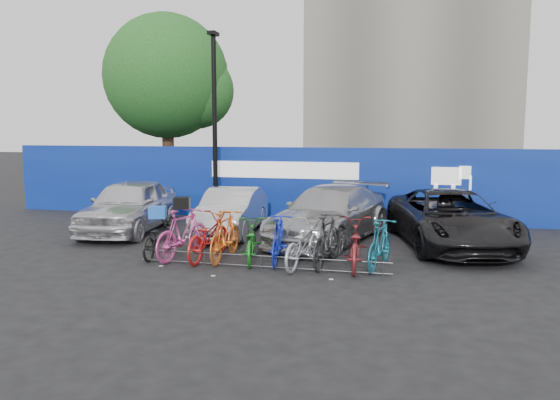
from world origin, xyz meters
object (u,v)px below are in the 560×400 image
(bike_1, at_px, (183,234))
(bike_9, at_px, (380,244))
(car_3, at_px, (450,219))
(bike_5, at_px, (279,240))
(car_2, at_px, (329,214))
(bike_7, at_px, (327,240))
(bike_2, at_px, (208,237))
(bike_3, at_px, (225,236))
(car_0, at_px, (129,206))
(lamppost, at_px, (215,121))
(bike_rack, at_px, (261,261))
(bike_0, at_px, (158,237))
(bike_8, at_px, (354,244))
(bike_4, at_px, (250,241))
(car_1, at_px, (231,211))
(tree, at_px, (172,80))
(bike_6, at_px, (303,244))

(bike_1, relative_size, bike_9, 1.10)
(car_3, relative_size, bike_5, 2.88)
(car_2, xyz_separation_m, bike_7, (0.35, -2.74, -0.15))
(bike_2, bearing_deg, bike_3, -178.23)
(car_0, distance_m, bike_9, 7.85)
(lamppost, relative_size, bike_1, 3.11)
(bike_rack, distance_m, car_2, 3.50)
(bike_3, xyz_separation_m, bike_9, (3.49, 0.06, -0.04))
(bike_0, bearing_deg, car_0, -53.76)
(bike_rack, distance_m, bike_9, 2.59)
(car_0, height_order, bike_7, car_0)
(bike_0, bearing_deg, bike_8, 176.53)
(bike_9, bearing_deg, bike_8, 20.04)
(bike_4, distance_m, bike_8, 2.36)
(bike_rack, relative_size, car_1, 1.41)
(car_0, bearing_deg, bike_5, -34.21)
(tree, height_order, bike_3, tree)
(bike_9, bearing_deg, bike_5, 13.15)
(car_1, xyz_separation_m, car_2, (2.87, -0.29, 0.08))
(lamppost, relative_size, bike_6, 3.17)
(bike_8, height_order, bike_9, bike_9)
(lamppost, height_order, bike_9, lamppost)
(car_2, relative_size, bike_9, 2.83)
(car_0, height_order, car_2, car_0)
(bike_4, height_order, bike_7, bike_7)
(bike_rack, height_order, bike_8, bike_8)
(car_1, relative_size, bike_3, 2.06)
(bike_3, height_order, bike_9, bike_3)
(car_1, height_order, bike_5, car_1)
(lamppost, bearing_deg, car_3, -20.34)
(lamppost, bearing_deg, bike_9, -43.49)
(bike_0, distance_m, bike_9, 5.17)
(bike_5, bearing_deg, bike_2, -5.45)
(tree, bearing_deg, bike_0, -67.88)
(car_2, height_order, bike_3, car_2)
(car_1, bearing_deg, bike_3, -77.84)
(car_2, bearing_deg, car_3, 15.39)
(car_3, relative_size, bike_1, 2.65)
(car_1, bearing_deg, car_0, -177.45)
(bike_4, relative_size, bike_7, 0.93)
(bike_2, bearing_deg, bike_1, 10.93)
(bike_3, bearing_deg, bike_rack, 152.28)
(bike_5, xyz_separation_m, bike_7, (1.09, 0.02, 0.04))
(car_3, height_order, bike_9, car_3)
(lamppost, distance_m, bike_rack, 7.48)
(tree, relative_size, bike_rack, 1.39)
(bike_6, xyz_separation_m, bike_8, (1.10, 0.14, 0.02))
(car_2, xyz_separation_m, bike_1, (-3.03, -2.80, -0.14))
(bike_rack, relative_size, bike_9, 3.14)
(lamppost, bearing_deg, tree, 127.51)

